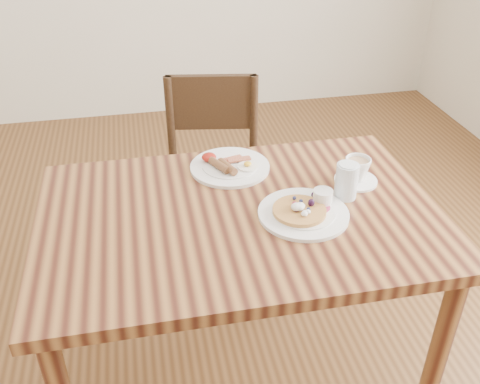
% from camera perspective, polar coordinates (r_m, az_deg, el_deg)
% --- Properties ---
extents(ground, '(5.00, 5.00, 0.00)m').
position_cam_1_polar(ground, '(2.12, 0.00, -19.04)').
color(ground, '#543218').
rests_on(ground, ground).
extents(dining_table, '(1.20, 0.80, 0.75)m').
position_cam_1_polar(dining_table, '(1.66, 0.00, -4.92)').
color(dining_table, '#915D2E').
rests_on(dining_table, ground).
extents(chair_far, '(0.48, 0.48, 0.88)m').
position_cam_1_polar(chair_far, '(2.31, -2.89, 2.09)').
color(chair_far, '#342413').
rests_on(chair_far, ground).
extents(pancake_plate, '(0.27, 0.27, 0.06)m').
position_cam_1_polar(pancake_plate, '(1.59, 6.91, -1.99)').
color(pancake_plate, white).
rests_on(pancake_plate, dining_table).
extents(breakfast_plate, '(0.27, 0.27, 0.04)m').
position_cam_1_polar(breakfast_plate, '(1.81, -1.21, 2.80)').
color(breakfast_plate, white).
rests_on(breakfast_plate, dining_table).
extents(teacup_saucer, '(0.14, 0.14, 0.09)m').
position_cam_1_polar(teacup_saucer, '(1.77, 12.35, 2.16)').
color(teacup_saucer, white).
rests_on(teacup_saucer, dining_table).
extents(water_glass, '(0.07, 0.07, 0.11)m').
position_cam_1_polar(water_glass, '(1.67, 11.29, 1.15)').
color(water_glass, silver).
rests_on(water_glass, dining_table).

